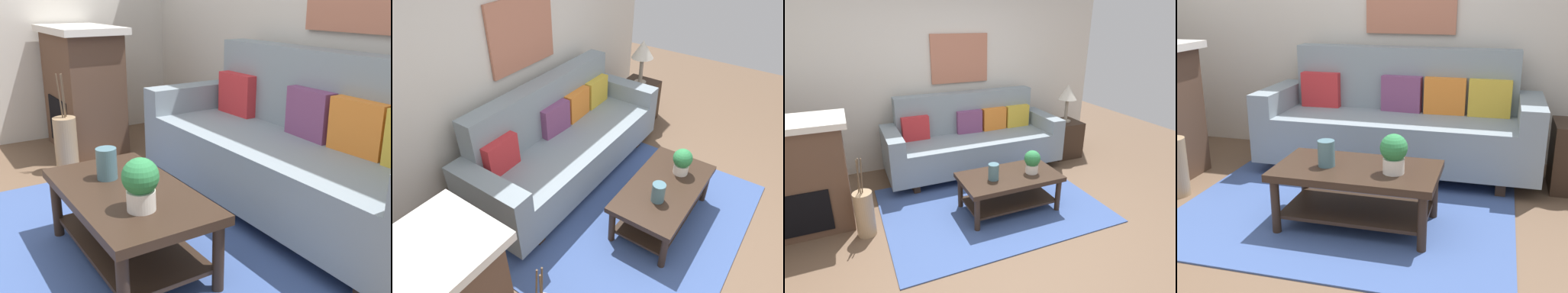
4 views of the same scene
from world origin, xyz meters
The scene contains 17 objects.
ground_plane centered at (0.00, 0.00, 0.00)m, with size 8.97×8.97×0.00m, color brown.
wall_back centered at (0.00, 2.07, 1.35)m, with size 4.97×0.10×2.70m, color silver.
area_rug centered at (0.00, 0.50, 0.01)m, with size 2.43×1.77×0.01m, color #3D5693.
couch centered at (0.19, 1.54, 0.43)m, with size 2.43×0.84×1.08m.
throw_pillow_crimson centered at (-0.58, 1.66, 0.68)m, with size 0.36×0.12×0.32m, color red.
throw_pillow_plum centered at (0.19, 1.66, 0.68)m, with size 0.36×0.12×0.32m, color #7A4270.
throw_pillow_orange centered at (0.57, 1.66, 0.68)m, with size 0.36×0.12×0.32m, color orange.
throw_pillow_mustard centered at (0.96, 1.66, 0.68)m, with size 0.36×0.12×0.32m, color gold.
coffee_table centered at (0.15, 0.36, 0.31)m, with size 1.10×0.60×0.43m.
tabletop_vase centered at (-0.05, 0.34, 0.52)m, with size 0.12×0.12×0.18m, color slate.
potted_plant_tabletop centered at (0.41, 0.32, 0.57)m, with size 0.18×0.18×0.26m.
side_table centered at (1.70, 1.45, 0.28)m, with size 0.44×0.44×0.56m, color #332319.
table_lamp centered at (1.70, 1.45, 0.99)m, with size 0.28×0.28×0.57m.
floor_vase_branch_a centered at (-1.36, 0.50, 0.65)m, with size 0.01×0.01×0.36m, color brown.
floor_vase_branch_b centered at (-1.39, 0.52, 0.65)m, with size 0.01×0.01×0.36m, color brown.
floor_vase_branch_c centered at (-1.39, 0.48, 0.65)m, with size 0.01×0.01×0.36m, color brown.
framed_painting centered at (0.19, 2.00, 1.52)m, with size 0.84×0.03×0.68m, color #B77056.
Camera 2 is at (-2.23, -0.45, 2.60)m, focal length 32.57 mm.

